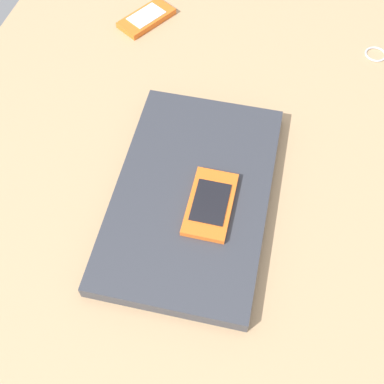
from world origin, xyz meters
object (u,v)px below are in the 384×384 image
cell_phone_on_desk (146,18)px  cell_phone_on_laptop (210,204)px  key_ring (376,54)px  laptop_closed (192,195)px

cell_phone_on_desk → cell_phone_on_laptop: bearing=29.9°
cell_phone_on_laptop → key_ring: (-39.05, 20.51, -2.65)cm
cell_phone_on_laptop → key_ring: bearing=152.3°
cell_phone_on_laptop → cell_phone_on_desk: (-37.32, -21.42, -2.25)cm
cell_phone_on_desk → key_ring: bearing=92.4°
key_ring → laptop_closed: bearing=-32.3°
laptop_closed → cell_phone_on_desk: size_ratio=2.98×
cell_phone_on_desk → laptop_closed: bearing=27.3°
key_ring → cell_phone_on_desk: bearing=-87.6°
laptop_closed → cell_phone_on_laptop: 3.88cm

